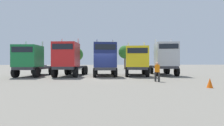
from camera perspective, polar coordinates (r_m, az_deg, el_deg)
ground at (r=15.18m, az=-2.97°, el=-5.76°), size 200.00×200.00×0.00m
semi_truck_green at (r=19.53m, az=-27.33°, el=0.72°), size 3.04×6.53×3.99m
semi_truck_red at (r=17.96m, az=-15.65°, el=1.23°), size 3.36×6.51×4.29m
semi_truck_navy at (r=17.65m, az=-2.60°, el=1.31°), size 2.68×6.06×4.29m
semi_truck_yellow at (r=18.19m, az=9.01°, el=0.73°), size 3.57×6.15×3.95m
semi_truck_silver at (r=19.93m, az=18.71°, el=1.42°), size 3.50×6.42×4.50m
visitor_in_hivis at (r=13.27m, az=16.26°, el=-2.58°), size 0.56×0.56×1.61m
traffic_cone_near at (r=11.41m, az=32.27°, el=-6.21°), size 0.36×0.36×0.60m
oak_far_left at (r=37.71m, az=-12.96°, el=3.05°), size 3.16×3.16×5.09m
oak_far_centre at (r=35.85m, az=-1.21°, el=3.11°), size 2.94×2.94×4.92m
oak_far_right at (r=39.12m, az=4.77°, el=3.99°), size 3.26×3.26×5.85m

